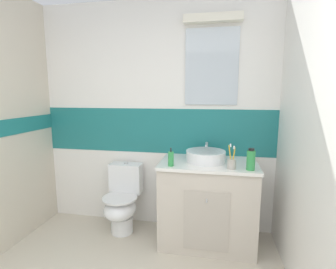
{
  "coord_description": "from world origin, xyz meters",
  "views": [
    {
      "loc": [
        0.67,
        -0.36,
        1.51
      ],
      "look_at": [
        0.26,
        1.77,
        1.17
      ],
      "focal_mm": 27.24,
      "sensor_mm": 36.0,
      "label": 1
    }
  ],
  "objects_px": {
    "sink_basin": "(206,156)",
    "toothbrush_cup": "(232,163)",
    "toilet": "(122,201)",
    "mouthwash_bottle": "(251,160)",
    "soap_dispenser": "(171,159)"
  },
  "relations": [
    {
      "from": "mouthwash_bottle",
      "to": "toilet",
      "type": "bearing_deg",
      "value": 169.22
    },
    {
      "from": "toothbrush_cup",
      "to": "soap_dispenser",
      "type": "xyz_separation_m",
      "value": [
        -0.55,
        -0.02,
        0.02
      ]
    },
    {
      "from": "sink_basin",
      "to": "toilet",
      "type": "height_order",
      "value": "sink_basin"
    },
    {
      "from": "sink_basin",
      "to": "soap_dispenser",
      "type": "bearing_deg",
      "value": -144.15
    },
    {
      "from": "sink_basin",
      "to": "toothbrush_cup",
      "type": "bearing_deg",
      "value": -41.19
    },
    {
      "from": "toilet",
      "to": "mouthwash_bottle",
      "type": "xyz_separation_m",
      "value": [
        1.3,
        -0.25,
        0.59
      ]
    },
    {
      "from": "toilet",
      "to": "toothbrush_cup",
      "type": "bearing_deg",
      "value": -11.97
    },
    {
      "from": "toilet",
      "to": "toothbrush_cup",
      "type": "height_order",
      "value": "toothbrush_cup"
    },
    {
      "from": "sink_basin",
      "to": "toothbrush_cup",
      "type": "height_order",
      "value": "toothbrush_cup"
    },
    {
      "from": "toilet",
      "to": "mouthwash_bottle",
      "type": "height_order",
      "value": "mouthwash_bottle"
    },
    {
      "from": "soap_dispenser",
      "to": "mouthwash_bottle",
      "type": "bearing_deg",
      "value": 0.75
    },
    {
      "from": "sink_basin",
      "to": "mouthwash_bottle",
      "type": "height_order",
      "value": "mouthwash_bottle"
    },
    {
      "from": "toilet",
      "to": "toothbrush_cup",
      "type": "distance_m",
      "value": 1.28
    },
    {
      "from": "sink_basin",
      "to": "mouthwash_bottle",
      "type": "xyz_separation_m",
      "value": [
        0.4,
        -0.21,
        0.03
      ]
    },
    {
      "from": "soap_dispenser",
      "to": "mouthwash_bottle",
      "type": "xyz_separation_m",
      "value": [
        0.71,
        0.01,
        0.02
      ]
    }
  ]
}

